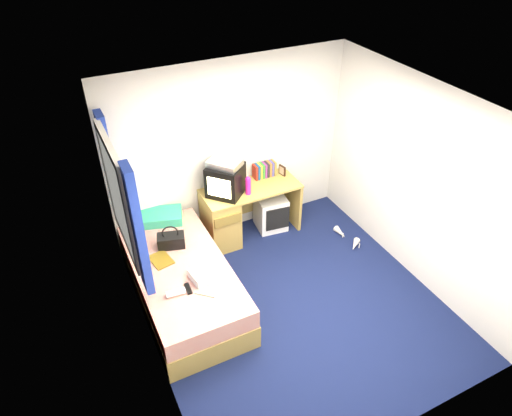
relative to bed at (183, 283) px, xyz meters
name	(u,v)px	position (x,y,z in m)	size (l,w,h in m)	color
ground	(293,304)	(1.10, -0.64, -0.27)	(3.40, 3.40, 0.00)	#0C1438
room_shell	(300,203)	(1.10, -0.64, 1.18)	(3.40, 3.40, 3.40)	white
bed	(183,283)	(0.00, 0.00, 0.00)	(1.01, 2.00, 0.54)	tan
pillow	(160,217)	(0.04, 0.90, 0.33)	(0.53, 0.34, 0.12)	teal
desk	(232,214)	(0.97, 0.80, 0.14)	(1.30, 0.55, 0.75)	tan
storage_cube	(271,212)	(1.56, 0.79, -0.02)	(0.39, 0.39, 0.49)	white
crt_tv	(225,180)	(0.90, 0.80, 0.69)	(0.56, 0.56, 0.41)	black
vcr	(225,163)	(0.90, 0.80, 0.93)	(0.39, 0.28, 0.07)	silver
book_row	(264,170)	(1.54, 0.96, 0.58)	(0.31, 0.13, 0.20)	maroon
picture_frame	(282,170)	(1.77, 0.89, 0.55)	(0.02, 0.12, 0.14)	black
pink_water_bottle	(248,186)	(1.16, 0.67, 0.60)	(0.07, 0.07, 0.23)	#E22093
aerosol_can	(242,179)	(1.17, 0.89, 0.58)	(0.05, 0.05, 0.19)	white
handbag	(171,240)	(0.01, 0.36, 0.36)	(0.35, 0.26, 0.29)	black
towel	(205,274)	(0.18, -0.29, 0.32)	(0.30, 0.25, 0.10)	silver
magazine	(161,260)	(-0.17, 0.18, 0.28)	(0.21, 0.28, 0.01)	gold
water_bottle	(176,293)	(-0.19, -0.40, 0.31)	(0.07, 0.07, 0.20)	white
colour_swatch_fan	(205,293)	(0.09, -0.53, 0.28)	(0.22, 0.06, 0.01)	gold
remote_control	(188,289)	(-0.05, -0.38, 0.28)	(0.05, 0.16, 0.02)	black
window_assembly	(121,198)	(-0.45, 0.26, 1.15)	(0.11, 1.42, 1.40)	silver
white_heels	(348,239)	(2.35, 0.03, -0.23)	(0.23, 0.52, 0.09)	silver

